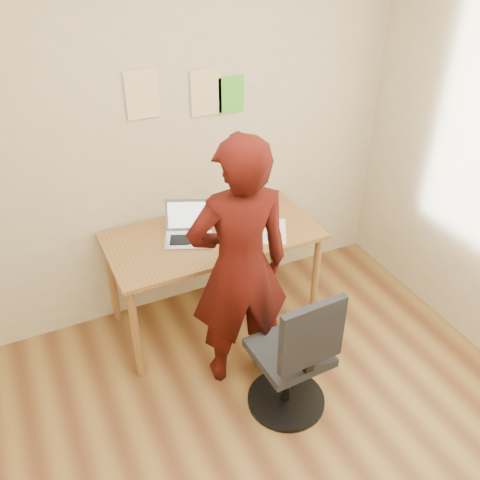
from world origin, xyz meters
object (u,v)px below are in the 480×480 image
desk (213,245)px  phone (248,243)px  laptop (189,230)px  office_chair (295,363)px  person (240,268)px

desk → phone: phone is taller
desk → laptop: laptop is taller
office_chair → person: size_ratio=0.55×
office_chair → person: 0.63m
desk → phone: size_ratio=10.90×
desk → laptop: size_ratio=3.59×
desk → laptop: bearing=166.8°
laptop → office_chair: 1.09m
person → phone: bearing=-114.9°
laptop → person: person is taller
laptop → person: (0.10, -0.56, 0.04)m
phone → office_chair: (-0.06, -0.74, -0.35)m
office_chair → person: (-0.15, 0.42, 0.44)m
desk → person: size_ratio=0.84×
office_chair → person: bearing=106.8°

